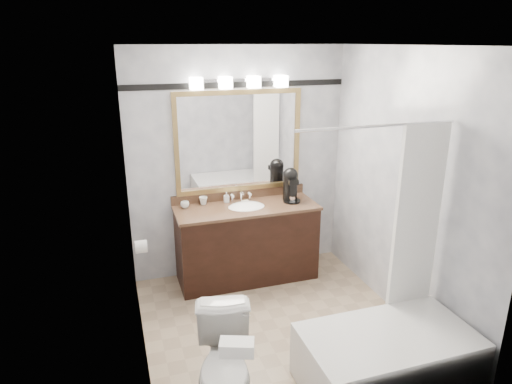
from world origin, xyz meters
TOP-DOWN VIEW (x-y plane):
  - room at (0.00, 0.00)m, footprint 2.42×2.62m
  - vanity at (0.00, 1.02)m, footprint 1.53×0.58m
  - mirror at (0.00, 1.28)m, footprint 1.40×0.04m
  - vanity_light_bar at (0.00, 1.23)m, footprint 1.02×0.14m
  - accent_stripe at (0.00, 1.29)m, footprint 2.40×0.01m
  - bathtub at (0.55, -0.90)m, footprint 1.30×0.75m
  - tp_roll at (-1.14, 0.66)m, footprint 0.11×0.12m
  - toilet at (-0.71, -0.79)m, footprint 0.54×0.78m
  - tissue_box at (-0.71, -1.12)m, footprint 0.24×0.18m
  - coffee_maker at (0.52, 1.06)m, footprint 0.19×0.24m
  - cup_left at (-0.63, 1.17)m, footprint 0.11×0.11m
  - cup_right at (-0.42, 1.22)m, footprint 0.10×0.10m
  - soap_bottle_a at (-0.17, 1.21)m, footprint 0.05×0.05m
  - soap_bar at (0.02, 1.13)m, footprint 0.08×0.06m

SIDE VIEW (x-z plane):
  - bathtub at x=0.55m, z-range -0.70..1.26m
  - toilet at x=-0.71m, z-range 0.00..0.72m
  - vanity at x=0.00m, z-range -0.04..0.93m
  - tp_roll at x=-1.14m, z-range 0.64..0.76m
  - tissue_box at x=-0.71m, z-range 0.72..0.81m
  - soap_bar at x=0.02m, z-range 0.85..0.87m
  - cup_left at x=-0.63m, z-range 0.85..0.92m
  - cup_right at x=-0.42m, z-range 0.85..0.93m
  - soap_bottle_a at x=-0.17m, z-range 0.85..0.97m
  - coffee_maker at x=0.52m, z-range 0.86..1.23m
  - room at x=0.00m, z-range -0.01..2.51m
  - mirror at x=0.00m, z-range 0.95..2.05m
  - accent_stripe at x=0.00m, z-range 2.07..2.13m
  - vanity_light_bar at x=0.00m, z-range 2.07..2.19m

